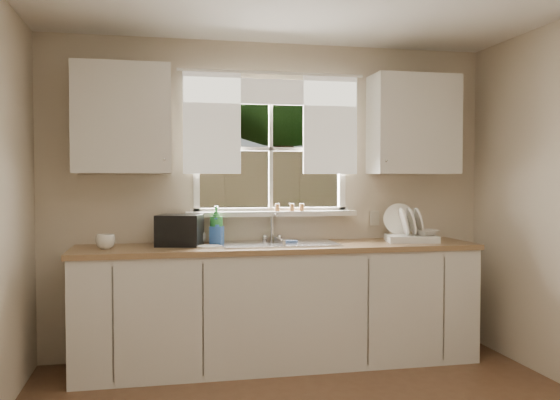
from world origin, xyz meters
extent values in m
cube|color=beige|center=(0.00, 2.00, 0.57)|extent=(3.60, 0.02, 1.15)
cube|color=beige|center=(0.00, 2.00, 2.33)|extent=(3.60, 0.02, 0.35)
cube|color=beige|center=(-1.20, 2.00, 1.65)|extent=(1.20, 0.02, 1.00)
cube|color=beige|center=(1.20, 2.00, 1.65)|extent=(1.20, 0.02, 1.00)
cube|color=white|center=(0.00, 2.02, 1.15)|extent=(1.30, 0.06, 0.05)
cube|color=white|center=(0.00, 2.02, 2.15)|extent=(1.30, 0.06, 0.05)
cube|color=white|center=(-0.60, 2.02, 1.65)|extent=(0.05, 0.06, 1.05)
cube|color=white|center=(0.60, 2.02, 1.65)|extent=(0.05, 0.06, 1.05)
cube|color=white|center=(0.00, 2.02, 1.65)|extent=(0.03, 0.04, 1.00)
cube|color=white|center=(0.00, 2.02, 1.65)|extent=(1.20, 0.04, 0.03)
cube|color=white|center=(0.00, 1.96, 1.13)|extent=(1.38, 0.14, 0.04)
cylinder|color=white|center=(0.00, 1.94, 2.25)|extent=(1.50, 0.02, 0.02)
cube|color=white|center=(-0.48, 1.95, 1.85)|extent=(0.45, 0.02, 0.80)
cube|color=white|center=(0.48, 1.95, 1.85)|extent=(0.45, 0.02, 0.80)
cube|color=white|center=(0.00, 1.95, 2.10)|extent=(1.40, 0.02, 0.20)
cube|color=silver|center=(0.00, 1.68, 0.43)|extent=(3.00, 0.62, 0.87)
cube|color=olive|center=(0.00, 1.68, 0.89)|extent=(3.04, 0.65, 0.04)
cube|color=silver|center=(-1.15, 1.82, 1.85)|extent=(0.70, 0.33, 0.80)
cube|color=silver|center=(1.15, 1.82, 1.85)|extent=(0.70, 0.33, 0.80)
cube|color=beige|center=(0.88, 1.99, 1.08)|extent=(0.08, 0.01, 0.12)
cylinder|color=brown|center=(0.16, 1.94, 1.18)|extent=(0.04, 0.04, 0.06)
cylinder|color=brown|center=(0.24, 1.94, 1.18)|extent=(0.04, 0.04, 0.06)
cylinder|color=brown|center=(0.04, 1.94, 1.18)|extent=(0.04, 0.04, 0.06)
cube|color=#335421|center=(0.00, 7.00, -0.02)|extent=(20.00, 10.00, 0.02)
cube|color=olive|center=(0.00, 5.00, 0.90)|extent=(8.00, 0.10, 1.80)
cube|color=maroon|center=(-1.20, 8.50, 1.10)|extent=(3.00, 3.00, 2.20)
cube|color=black|center=(-1.20, 8.50, 2.35)|extent=(3.20, 3.20, 0.30)
cylinder|color=#423021|center=(1.40, 8.00, 1.60)|extent=(0.36, 0.36, 3.20)
sphere|color=#214716|center=(1.40, 8.00, 4.00)|extent=(4.00, 4.00, 4.00)
sphere|color=#214716|center=(0.30, 9.50, 4.50)|extent=(3.20, 3.20, 3.20)
cube|color=#B7B7BC|center=(0.00, 1.71, 0.83)|extent=(0.84, 0.46, 0.18)
cube|color=#B7B7BC|center=(0.00, 1.71, 0.92)|extent=(0.88, 0.50, 0.01)
cube|color=#B7B7BC|center=(0.00, 1.71, 0.89)|extent=(0.02, 0.41, 0.14)
cylinder|color=silver|center=(0.00, 1.96, 1.02)|extent=(0.03, 0.03, 0.22)
cylinder|color=silver|center=(0.00, 1.88, 1.13)|extent=(0.02, 0.18, 0.02)
sphere|color=silver|center=(-0.06, 1.96, 0.94)|extent=(0.05, 0.05, 0.05)
sphere|color=silver|center=(0.06, 1.96, 0.94)|extent=(0.05, 0.05, 0.05)
cube|color=white|center=(1.07, 1.67, 0.94)|extent=(0.44, 0.37, 0.05)
cylinder|color=white|center=(1.02, 1.79, 1.08)|extent=(0.27, 0.13, 0.25)
cylinder|color=white|center=(1.01, 1.69, 1.07)|extent=(0.11, 0.23, 0.22)
cylinder|color=white|center=(1.07, 1.67, 1.07)|extent=(0.11, 0.23, 0.22)
cylinder|color=white|center=(1.13, 1.66, 1.07)|extent=(0.11, 0.23, 0.22)
imported|color=silver|center=(1.18, 1.64, 0.98)|extent=(0.23, 0.23, 0.05)
imported|color=green|center=(-0.46, 1.84, 1.06)|extent=(0.14, 0.14, 0.29)
imported|color=blue|center=(-0.46, 1.81, 1.01)|extent=(0.12, 0.12, 0.20)
imported|color=beige|center=(-0.60, 1.86, 0.99)|extent=(0.13, 0.13, 0.16)
cylinder|color=silver|center=(-0.54, 1.62, 0.92)|extent=(0.19, 0.19, 0.01)
imported|color=white|center=(-1.27, 1.65, 0.96)|extent=(0.17, 0.17, 0.11)
cube|color=black|center=(-0.74, 1.76, 1.03)|extent=(0.38, 0.35, 0.23)
camera|label=1|loc=(-0.91, -2.70, 1.41)|focal=38.00mm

